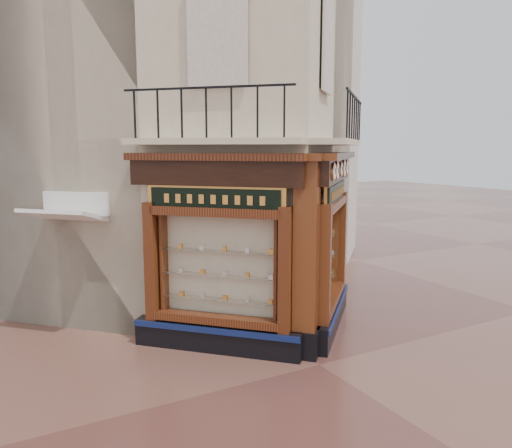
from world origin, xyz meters
TOP-DOWN VIEW (x-y plane):
  - ground at (0.00, 0.00)m, footprint 80.00×80.00m
  - main_building at (0.00, 6.16)m, footprint 11.31×11.31m
  - neighbour_left at (-2.47, 8.63)m, footprint 11.31×11.31m
  - neighbour_right at (2.47, 8.63)m, footprint 11.31×11.31m
  - shopfront_left at (-1.41, 1.57)m, footprint 2.86×2.86m
  - shopfront_right at (1.41, 1.57)m, footprint 2.86×2.86m
  - corner_pilaster at (0.00, 0.50)m, footprint 0.85×0.85m
  - balcony at (0.00, 1.49)m, footprint 5.94×2.97m
  - clock_a at (0.62, 0.52)m, footprint 0.29×0.29m
  - clock_b at (0.99, 0.89)m, footprint 0.31×0.31m
  - clock_c at (1.49, 1.39)m, footprint 0.26×0.26m
  - clock_d at (1.92, 1.82)m, footprint 0.32×0.32m
  - clock_e at (2.34, 2.23)m, footprint 0.29×0.29m
  - awning at (-3.93, 3.73)m, footprint 1.81×1.81m
  - signboard_left at (-1.46, 1.51)m, footprint 2.05×2.05m
  - signboard_right at (1.46, 1.51)m, footprint 2.07×2.07m

SIDE VIEW (x-z plane):
  - ground at x=0.00m, z-range 0.00..0.00m
  - awning at x=-3.93m, z-range -0.17..0.17m
  - corner_pilaster at x=0.00m, z-range -0.04..3.94m
  - shopfront_left at x=-1.41m, z-range -0.01..3.97m
  - shopfront_right at x=1.41m, z-range -0.01..3.97m
  - signboard_left at x=-1.46m, z-range 2.83..3.37m
  - signboard_right at x=1.46m, z-range 2.82..3.38m
  - clock_c at x=1.49m, z-range 3.46..3.78m
  - clock_a at x=0.62m, z-range 3.44..3.80m
  - clock_d at x=1.92m, z-range 3.42..3.82m
  - clock_b at x=0.99m, z-range 3.43..3.81m
  - clock_e at x=2.34m, z-range 3.44..3.80m
  - balcony at x=0.00m, z-range 3.70..4.73m
  - neighbour_left at x=-2.47m, z-range 0.00..11.00m
  - neighbour_right at x=2.47m, z-range 0.00..11.00m
  - main_building at x=0.00m, z-range 0.00..12.00m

